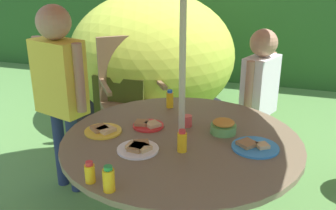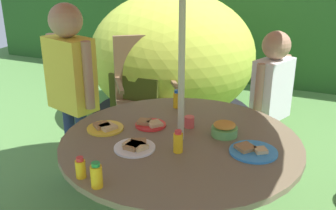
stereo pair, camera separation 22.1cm
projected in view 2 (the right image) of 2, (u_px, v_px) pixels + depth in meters
The scene contains 16 objects.
hedge_backdrop at pixel (280, 7), 5.18m from camera, with size 9.00×0.70×2.01m, color #285623.
garden_table at pixel (180, 161), 2.29m from camera, with size 1.37×1.37×0.68m.
wooden_chair at pixel (145, 89), 3.46m from camera, with size 0.66×0.64×1.01m.
dome_tent at pixel (172, 56), 4.15m from camera, with size 1.83×1.83×1.32m.
child_in_white_shirt at pixel (272, 90), 2.83m from camera, with size 0.27×0.38×1.17m.
child_in_yellow_shirt at pixel (71, 74), 2.77m from camera, with size 0.44×0.29×1.36m.
snack_bowl at pixel (224, 129), 2.27m from camera, with size 0.15×0.15×0.08m.
plate_mid_right at pixel (253, 151), 2.08m from camera, with size 0.26×0.26×0.03m.
plate_back_edge at pixel (105, 128), 2.35m from camera, with size 0.22×0.22×0.03m.
plate_center_back at pixel (150, 124), 2.40m from camera, with size 0.19×0.19×0.03m.
plate_near_right at pixel (135, 146), 2.12m from camera, with size 0.23×0.23×0.03m.
juice_bottle_near_left at pixel (96, 176), 1.76m from camera, with size 0.05×0.05×0.12m.
juice_bottle_far_left at pixel (178, 142), 2.07m from camera, with size 0.05×0.05×0.12m.
juice_bottle_far_right at pixel (81, 168), 1.84m from camera, with size 0.05×0.05×0.11m.
juice_bottle_center_front at pixel (177, 99), 2.67m from camera, with size 0.05×0.05×0.13m.
cup_near at pixel (189, 122), 2.38m from camera, with size 0.06×0.06×0.07m, color #E04C47.
Camera 2 is at (0.73, -1.88, 1.67)m, focal length 42.02 mm.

